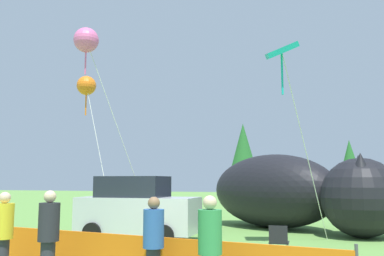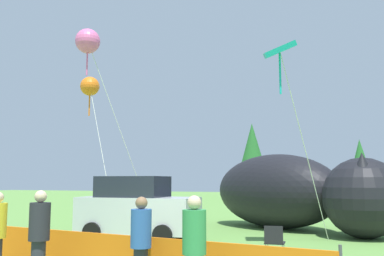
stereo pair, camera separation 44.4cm
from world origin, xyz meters
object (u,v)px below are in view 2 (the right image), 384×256
Objects in this scene: spectator_in_grey_shirt at (141,241)px; kite_orange_flower at (90,87)px; inflatable_cat at (293,194)px; spectator_in_white_shirt at (39,234)px; folding_chair at (274,240)px; kite_pink_octopus at (88,42)px; parked_car at (137,209)px; spectator_in_red_shirt at (194,246)px; kite_teal_diamond at (280,53)px.

kite_orange_flower is (-7.09, 8.86, 5.07)m from spectator_in_grey_shirt.
spectator_in_white_shirt is (-3.24, -10.68, -0.43)m from inflatable_cat.
inflatable_cat is 4.90× the size of spectator_in_grey_shirt.
folding_chair is 0.11× the size of kite_pink_octopus.
spectator_in_red_shirt is at bearing -58.04° from parked_car.
spectator_in_white_shirt reaches higher than folding_chair.
kite_orange_flower reaches higher than kite_teal_diamond.
inflatable_cat reaches higher than spectator_in_grey_shirt.
spectator_in_white_shirt is 0.27× the size of kite_orange_flower.
spectator_in_grey_shirt is 0.26× the size of kite_orange_flower.
inflatable_cat is 4.75× the size of spectator_in_red_shirt.
kite_teal_diamond is (3.63, 5.61, 4.62)m from spectator_in_white_shirt.
parked_car is 7.61m from spectator_in_red_shirt.
kite_orange_flower is 0.85× the size of kite_pink_octopus.
folding_chair is 4.20m from spectator_in_grey_shirt.
kite_pink_octopus is at bearing 166.14° from parked_car.
parked_car is 7.00m from kite_orange_flower.
parked_car is 6.62m from kite_teal_diamond.
kite_orange_flower is at bearing 57.31° from folding_chair.
kite_orange_flower reaches higher than folding_chair.
folding_chair is at bearing 67.47° from spectator_in_grey_shirt.
spectator_in_grey_shirt is (3.15, -5.88, -0.11)m from parked_car.
folding_chair is at bearing -53.31° from inflatable_cat.
parked_car is at bearing 124.10° from spectator_in_red_shirt.
kite_pink_octopus is (-6.80, -4.14, 5.65)m from inflatable_cat.
folding_chair is 0.10× the size of inflatable_cat.
kite_teal_diamond is at bearing 85.03° from spectator_in_red_shirt.
inflatable_cat is at bearing 11.25° from kite_orange_flower.
folding_chair is at bearing -29.90° from kite_orange_flower.
inflatable_cat reaches higher than folding_chair.
parked_car is 2.31× the size of spectator_in_red_shirt.
kite_teal_diamond reaches higher than inflatable_cat.
kite_pink_octopus is at bearing 118.58° from spectator_in_white_shirt.
parked_car reaches higher than spectator_in_grey_shirt.
inflatable_cat reaches higher than parked_car.
folding_chair is at bearing -90.93° from kite_teal_diamond.
kite_orange_flower reaches higher than inflatable_cat.
folding_chair is at bearing -25.11° from parked_car.
parked_car is at bearing 100.81° from spectator_in_white_shirt.
spectator_in_grey_shirt is 0.27× the size of kite_teal_diamond.
kite_teal_diamond is at bearing -7.19° from parked_car.
kite_teal_diamond is at bearing -21.34° from kite_orange_flower.
spectator_in_grey_shirt is (-1.60, -3.87, 0.40)m from folding_chair.
kite_pink_octopus is at bearing -58.38° from kite_orange_flower.
kite_orange_flower is at bearing 131.47° from spectator_in_red_shirt.
spectator_in_grey_shirt is at bearing -63.16° from inflatable_cat.
inflatable_cat is 9.65m from kite_orange_flower.
spectator_in_red_shirt is 1.20m from spectator_in_grey_shirt.
kite_teal_diamond is (8.72, -3.41, -0.40)m from kite_orange_flower.
kite_orange_flower reaches higher than parked_car.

